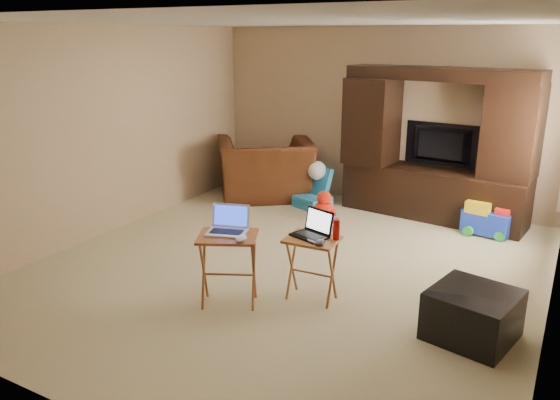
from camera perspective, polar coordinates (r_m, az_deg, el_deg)
The scene contains 19 objects.
floor at distance 5.89m, azimuth 0.95°, elevation -6.97°, with size 5.50×5.50×0.00m, color beige.
ceiling at distance 5.38m, azimuth 1.09°, elevation 18.16°, with size 5.50×5.50×0.00m, color silver.
wall_back at distance 7.99m, azimuth 10.46°, elevation 8.50°, with size 5.00×5.00×0.00m, color tan.
wall_front at distance 3.42m, azimuth -21.32°, elevation -3.67°, with size 5.00×5.00×0.00m, color tan.
wall_left at distance 7.01m, azimuth -17.45°, elevation 6.85°, with size 5.50×5.50×0.00m, color tan.
entertainment_center at distance 7.48m, azimuth 16.04°, elevation 5.55°, with size 2.43×0.61×1.99m, color black.
television at distance 7.67m, azimuth 16.36°, elevation 5.49°, with size 1.01×0.13×0.58m, color black.
recliner at distance 8.20m, azimuth -1.54°, elevation 3.25°, with size 1.37×1.19×0.89m, color #4C2610.
child_rocker at distance 7.79m, azimuth 3.44°, elevation 1.30°, with size 0.43×0.49×0.58m, color #1A6690, non-canonical shape.
plush_toy at distance 7.27m, azimuth 4.63°, elevation -0.57°, with size 0.37×0.31×0.41m, color red, non-canonical shape.
push_toy at distance 7.19m, azimuth 20.85°, elevation -1.77°, with size 0.58×0.41×0.43m, color #1937CC, non-canonical shape.
ottoman at distance 4.79m, azimuth 19.47°, elevation -11.23°, with size 0.63×0.63×0.41m, color black.
tray_table_left at distance 5.01m, azimuth -5.39°, elevation -7.29°, with size 0.52×0.41×0.67m, color brown.
tray_table_right at distance 5.09m, azimuth 3.33°, elevation -7.21°, with size 0.47×0.37×0.61m, color brown.
laptop_left at distance 4.88m, azimuth -5.63°, elevation -2.20°, with size 0.35×0.29×0.24m, color silver.
laptop_right at distance 4.97m, azimuth 3.10°, elevation -2.57°, with size 0.32×0.26×0.24m, color black.
mouse_left at distance 4.72m, azimuth -4.08°, elevation -4.03°, with size 0.09×0.14×0.06m, color silver.
mouse_right at distance 4.82m, azimuth 4.16°, elevation -4.45°, with size 0.08×0.12×0.05m, color #3A3A3E.
water_bottle at distance 4.94m, azimuth 5.90°, elevation -3.10°, with size 0.06×0.06×0.19m, color red.
Camera 1 is at (2.53, -4.75, 2.39)m, focal length 35.00 mm.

